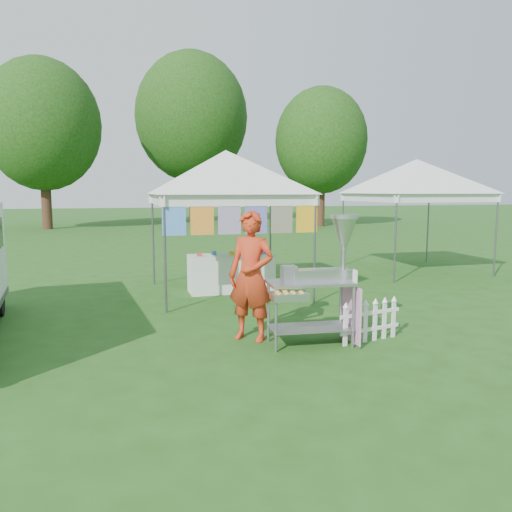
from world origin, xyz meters
name	(u,v)px	position (x,y,z in m)	size (l,w,h in m)	color
ground	(278,339)	(0.00, 0.00, 0.00)	(120.00, 120.00, 0.00)	#264E16
canopy_main	(226,151)	(0.00, 3.49, 2.99)	(4.24, 4.24, 3.45)	#59595E
canopy_right	(417,160)	(5.50, 5.00, 2.99)	(4.24, 4.24, 3.45)	#59595E
tree_left	(42,125)	(-6.00, 24.00, 5.83)	(6.40, 6.40, 9.53)	#3C2215
tree_mid	(192,117)	(3.00, 28.00, 7.14)	(7.60, 7.60, 11.52)	#3C2215
tree_right	(321,141)	(10.00, 22.00, 5.18)	(5.60, 5.60, 8.42)	#3C2215
donut_cart	(324,269)	(0.54, -0.39, 1.08)	(1.39, 0.86, 1.84)	gray
vendor	(251,276)	(-0.39, 0.10, 0.94)	(0.69, 0.45, 1.89)	red
picket_fence	(370,322)	(1.25, -0.46, 0.29)	(1.06, 0.26, 0.56)	white
display_table	(231,273)	(0.12, 3.63, 0.40)	(1.80, 0.70, 0.80)	white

